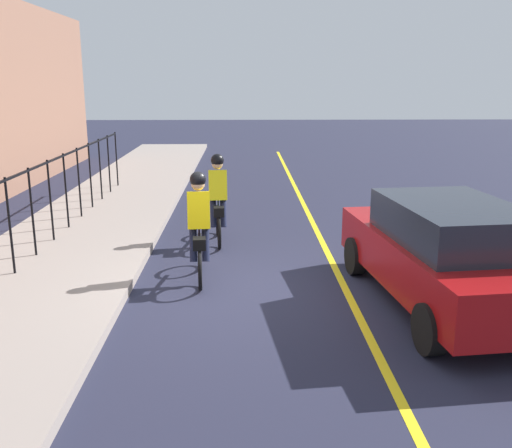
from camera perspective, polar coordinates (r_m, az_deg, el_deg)
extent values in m
plane|color=#222336|center=(9.15, -1.07, -6.61)|extent=(80.00, 80.00, 0.00)
cube|color=yellow|center=(9.29, 8.91, -6.44)|extent=(36.00, 0.12, 0.01)
cube|color=gray|center=(9.73, -21.65, -5.90)|extent=(40.00, 3.20, 0.15)
cylinder|color=black|center=(10.07, -23.29, -0.19)|extent=(0.04, 0.04, 1.60)
cylinder|color=black|center=(10.99, -21.38, 1.11)|extent=(0.04, 0.04, 1.60)
cylinder|color=black|center=(11.92, -19.76, 2.22)|extent=(0.04, 0.04, 1.60)
cylinder|color=black|center=(12.87, -18.38, 3.15)|extent=(0.04, 0.04, 1.60)
cylinder|color=black|center=(13.82, -17.19, 3.96)|extent=(0.04, 0.04, 1.60)
cylinder|color=black|center=(14.78, -16.15, 4.67)|extent=(0.04, 0.04, 1.60)
cylinder|color=black|center=(15.75, -15.24, 5.28)|extent=(0.04, 0.04, 1.60)
cylinder|color=black|center=(16.72, -14.43, 5.82)|extent=(0.04, 0.04, 1.60)
cylinder|color=black|center=(17.70, -13.71, 6.30)|extent=(0.04, 0.04, 1.60)
cube|color=black|center=(10.39, -22.68, 4.51)|extent=(15.17, 0.04, 0.04)
torus|color=black|center=(12.26, -3.85, 0.37)|extent=(0.66, 0.11, 0.66)
torus|color=black|center=(11.24, -3.68, -0.90)|extent=(0.66, 0.11, 0.66)
cube|color=black|center=(11.69, -3.79, 0.95)|extent=(0.93, 0.11, 0.24)
cylinder|color=black|center=(11.51, -3.78, 1.50)|extent=(0.03, 0.03, 0.35)
cube|color=yellow|center=(11.46, -3.82, 3.88)|extent=(0.37, 0.38, 0.63)
sphere|color=tan|center=(11.45, -3.87, 5.99)|extent=(0.22, 0.22, 0.22)
sphere|color=black|center=(11.44, -3.87, 6.34)|extent=(0.26, 0.26, 0.26)
cylinder|color=#191E38|center=(11.55, -4.27, 1.28)|extent=(0.34, 0.14, 0.65)
cylinder|color=#191E38|center=(11.55, -3.28, 1.31)|extent=(0.34, 0.14, 0.65)
cube|color=black|center=(11.19, -3.72, 1.24)|extent=(0.25, 0.22, 0.18)
torus|color=black|center=(10.11, -5.61, -2.67)|extent=(0.66, 0.11, 0.66)
torus|color=black|center=(9.11, -5.59, -4.58)|extent=(0.66, 0.11, 0.66)
cube|color=black|center=(9.53, -5.64, -2.15)|extent=(0.93, 0.11, 0.24)
cylinder|color=black|center=(9.35, -5.66, -1.52)|extent=(0.03, 0.03, 0.35)
cube|color=yellow|center=(9.28, -5.73, 1.39)|extent=(0.37, 0.38, 0.63)
sphere|color=tan|center=(9.25, -5.80, 4.00)|extent=(0.22, 0.22, 0.22)
sphere|color=black|center=(9.23, -5.81, 4.42)|extent=(0.26, 0.26, 0.26)
cylinder|color=#191E38|center=(9.39, -6.26, -1.78)|extent=(0.34, 0.14, 0.65)
cylinder|color=#191E38|center=(9.39, -5.04, -1.75)|extent=(0.34, 0.14, 0.65)
cube|color=black|center=(9.03, -5.66, -1.95)|extent=(0.25, 0.22, 0.18)
cube|color=maroon|center=(8.83, 18.14, -3.52)|extent=(4.57, 2.27, 0.70)
cube|color=#1E232D|center=(8.50, 19.04, 0.14)|extent=(2.62, 1.84, 0.56)
cylinder|color=black|center=(9.95, 9.87, -3.15)|extent=(0.66, 0.29, 0.64)
cylinder|color=black|center=(10.58, 18.70, -2.66)|extent=(0.66, 0.29, 0.64)
cylinder|color=black|center=(7.34, 16.90, -9.97)|extent=(0.66, 0.29, 0.64)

